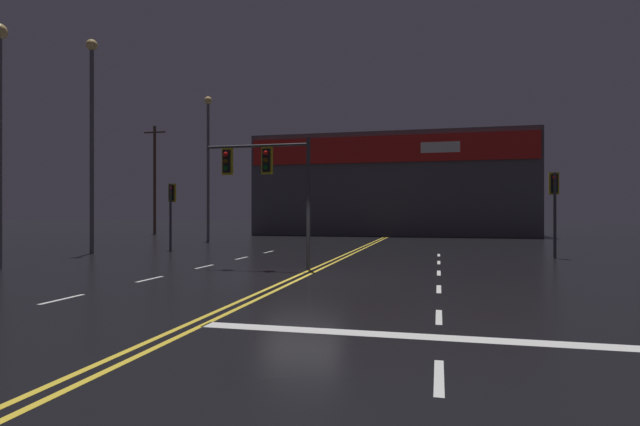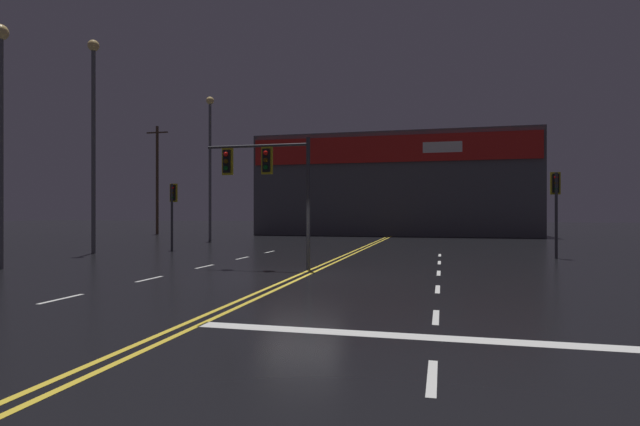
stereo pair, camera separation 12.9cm
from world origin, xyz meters
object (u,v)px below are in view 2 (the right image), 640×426
Objects in this scene: traffic_signal_median at (264,170)px; streetlight_median_approach at (93,119)px; streetlight_near_left at (0,111)px; traffic_signal_corner_northeast at (556,195)px; streetlight_far_right at (210,150)px; traffic_signal_corner_northwest at (173,201)px.

streetlight_median_approach is at bearing 157.64° from traffic_signal_median.
streetlight_near_left is 0.82× the size of streetlight_median_approach.
streetlight_median_approach reaches higher than traffic_signal_corner_northeast.
streetlight_near_left is (-20.21, -9.30, 2.84)m from traffic_signal_corner_northeast.
streetlight_near_left is 18.50m from streetlight_far_right.
streetlight_median_approach is (-1.51, 6.81, 1.02)m from streetlight_near_left.
streetlight_far_right reaches higher than streetlight_near_left.
streetlight_median_approach is at bearing -135.41° from traffic_signal_corner_northwest.
streetlight_median_approach is at bearing -173.45° from traffic_signal_corner_northeast.
traffic_signal_corner_northwest is at bearing -75.98° from streetlight_far_right.
traffic_signal_corner_northwest is 0.34× the size of streetlight_median_approach.
streetlight_median_approach is at bearing -92.78° from streetlight_far_right.
traffic_signal_median is at bearing -148.35° from traffic_signal_corner_northeast.
traffic_signal_median is 1.23× the size of traffic_signal_corner_northeast.
traffic_signal_corner_northwest is 18.94m from traffic_signal_corner_northeast.
traffic_signal_median is 11.88m from streetlight_median_approach.
streetlight_median_approach reaches higher than streetlight_far_right.
traffic_signal_median reaches higher than traffic_signal_corner_northeast.
traffic_signal_median reaches higher than traffic_signal_corner_northwest.
traffic_signal_corner_northeast is 0.37× the size of streetlight_far_right.
streetlight_near_left is (-1.27, -9.55, 3.01)m from traffic_signal_corner_northwest.
traffic_signal_corner_northeast is at bearing -0.76° from traffic_signal_corner_northwest.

